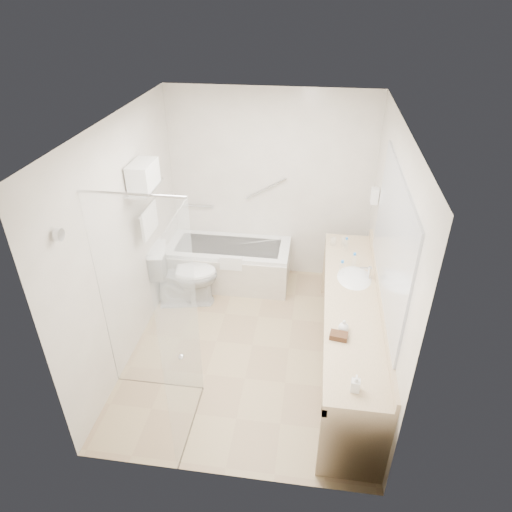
# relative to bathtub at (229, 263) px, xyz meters

# --- Properties ---
(floor) EXTENTS (3.20, 3.20, 0.00)m
(floor) POSITION_rel_bathtub_xyz_m (0.50, -1.24, -0.28)
(floor) COLOR tan
(floor) RESTS_ON ground
(ceiling) EXTENTS (2.60, 3.20, 0.10)m
(ceiling) POSITION_rel_bathtub_xyz_m (0.50, -1.24, 2.22)
(ceiling) COLOR white
(ceiling) RESTS_ON wall_back
(wall_back) EXTENTS (2.60, 0.10, 2.50)m
(wall_back) POSITION_rel_bathtub_xyz_m (0.50, 0.36, 0.97)
(wall_back) COLOR beige
(wall_back) RESTS_ON ground
(wall_front) EXTENTS (2.60, 0.10, 2.50)m
(wall_front) POSITION_rel_bathtub_xyz_m (0.50, -2.84, 0.97)
(wall_front) COLOR beige
(wall_front) RESTS_ON ground
(wall_left) EXTENTS (0.10, 3.20, 2.50)m
(wall_left) POSITION_rel_bathtub_xyz_m (-0.80, -1.24, 0.97)
(wall_left) COLOR beige
(wall_left) RESTS_ON ground
(wall_right) EXTENTS (0.10, 3.20, 2.50)m
(wall_right) POSITION_rel_bathtub_xyz_m (1.80, -1.24, 0.97)
(wall_right) COLOR beige
(wall_right) RESTS_ON ground
(bathtub) EXTENTS (1.60, 0.73, 0.59)m
(bathtub) POSITION_rel_bathtub_xyz_m (0.00, 0.00, 0.00)
(bathtub) COLOR silver
(bathtub) RESTS_ON floor
(grab_bar_short) EXTENTS (0.40, 0.03, 0.03)m
(grab_bar_short) POSITION_rel_bathtub_xyz_m (-0.45, 0.32, 0.67)
(grab_bar_short) COLOR silver
(grab_bar_short) RESTS_ON wall_back
(grab_bar_long) EXTENTS (0.53, 0.03, 0.33)m
(grab_bar_long) POSITION_rel_bathtub_xyz_m (0.45, 0.32, 0.97)
(grab_bar_long) COLOR silver
(grab_bar_long) RESTS_ON wall_back
(shower_enclosure) EXTENTS (0.96, 0.91, 2.11)m
(shower_enclosure) POSITION_rel_bathtub_xyz_m (-0.13, -2.16, 0.79)
(shower_enclosure) COLOR silver
(shower_enclosure) RESTS_ON floor
(towel_shelf) EXTENTS (0.24, 0.55, 0.81)m
(towel_shelf) POSITION_rel_bathtub_xyz_m (-0.67, -0.89, 1.48)
(towel_shelf) COLOR silver
(towel_shelf) RESTS_ON wall_left
(vanity_counter) EXTENTS (0.55, 2.70, 0.95)m
(vanity_counter) POSITION_rel_bathtub_xyz_m (1.52, -1.39, 0.36)
(vanity_counter) COLOR #CCAF88
(vanity_counter) RESTS_ON floor
(sink) EXTENTS (0.40, 0.52, 0.14)m
(sink) POSITION_rel_bathtub_xyz_m (1.55, -0.99, 0.54)
(sink) COLOR silver
(sink) RESTS_ON vanity_counter
(faucet) EXTENTS (0.03, 0.03, 0.14)m
(faucet) POSITION_rel_bathtub_xyz_m (1.70, -0.99, 0.65)
(faucet) COLOR silver
(faucet) RESTS_ON vanity_counter
(mirror) EXTENTS (0.02, 2.00, 1.20)m
(mirror) POSITION_rel_bathtub_xyz_m (1.79, -1.39, 1.27)
(mirror) COLOR #A6AAB2
(mirror) RESTS_ON wall_right
(hairdryer_unit) EXTENTS (0.08, 0.10, 0.18)m
(hairdryer_unit) POSITION_rel_bathtub_xyz_m (1.75, -0.19, 1.17)
(hairdryer_unit) COLOR silver
(hairdryer_unit) RESTS_ON wall_right
(toilet) EXTENTS (0.90, 0.62, 0.80)m
(toilet) POSITION_rel_bathtub_xyz_m (-0.45, -0.54, 0.13)
(toilet) COLOR silver
(toilet) RESTS_ON floor
(amenity_basket) EXTENTS (0.17, 0.13, 0.05)m
(amenity_basket) POSITION_rel_bathtub_xyz_m (1.38, -1.97, 0.60)
(amenity_basket) COLOR #492B1A
(amenity_basket) RESTS_ON vanity_counter
(soap_bottle_a) EXTENTS (0.08, 0.16, 0.07)m
(soap_bottle_a) POSITION_rel_bathtub_xyz_m (1.49, -2.55, 0.61)
(soap_bottle_a) COLOR silver
(soap_bottle_a) RESTS_ON vanity_counter
(soap_bottle_b) EXTENTS (0.12, 0.14, 0.10)m
(soap_bottle_b) POSITION_rel_bathtub_xyz_m (1.42, -1.87, 0.62)
(soap_bottle_b) COLOR silver
(soap_bottle_b) RESTS_ON vanity_counter
(water_bottle_left) EXTENTS (0.06, 0.06, 0.19)m
(water_bottle_left) POSITION_rel_bathtub_xyz_m (1.41, -0.97, 0.66)
(water_bottle_left) COLOR silver
(water_bottle_left) RESTS_ON vanity_counter
(water_bottle_mid) EXTENTS (0.05, 0.05, 0.17)m
(water_bottle_mid) POSITION_rel_bathtub_xyz_m (1.48, -0.43, 0.65)
(water_bottle_mid) COLOR silver
(water_bottle_mid) RESTS_ON vanity_counter
(water_bottle_right) EXTENTS (0.06, 0.06, 0.19)m
(water_bottle_right) POSITION_rel_bathtub_xyz_m (1.55, -0.79, 0.66)
(water_bottle_right) COLOR silver
(water_bottle_right) RESTS_ON vanity_counter
(drinking_glass_near) EXTENTS (0.09, 0.09, 0.09)m
(drinking_glass_near) POSITION_rel_bathtub_xyz_m (1.34, -0.32, 0.62)
(drinking_glass_near) COLOR silver
(drinking_glass_near) RESTS_ON vanity_counter
(drinking_glass_far) EXTENTS (0.09, 0.09, 0.10)m
(drinking_glass_far) POSITION_rel_bathtub_xyz_m (1.46, -0.31, 0.62)
(drinking_glass_far) COLOR silver
(drinking_glass_far) RESTS_ON vanity_counter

